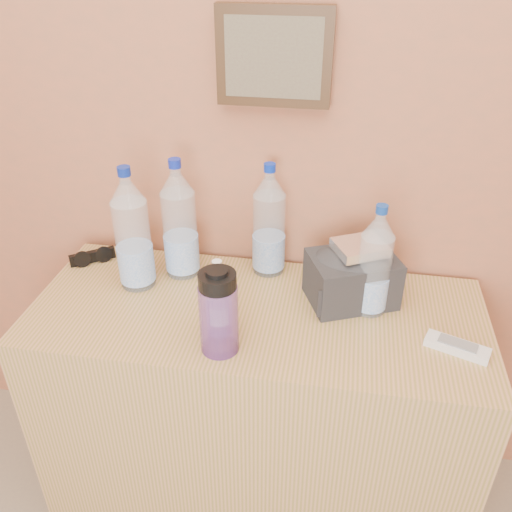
{
  "coord_description": "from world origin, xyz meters",
  "views": [
    {
      "loc": [
        0.22,
        0.54,
        1.69
      ],
      "look_at": [
        0.01,
        1.71,
        0.96
      ],
      "focal_mm": 38.0,
      "sensor_mm": 36.0,
      "label": 1
    }
  ],
  "objects_px": {
    "pet_small": "(219,302)",
    "toiletry_bag": "(352,276)",
    "nalgene_bottle": "(219,311)",
    "sunglasses": "(92,257)",
    "pet_large_d": "(374,266)",
    "dresser": "(257,410)",
    "pet_large_a": "(133,235)",
    "foil_packet": "(360,248)",
    "pet_large_c": "(269,226)",
    "pet_large_b": "(180,225)",
    "ac_remote": "(457,347)"
  },
  "relations": [
    {
      "from": "dresser",
      "to": "foil_packet",
      "type": "relative_size",
      "value": 9.74
    },
    {
      "from": "pet_large_c",
      "to": "nalgene_bottle",
      "type": "bearing_deg",
      "value": -99.41
    },
    {
      "from": "pet_small",
      "to": "nalgene_bottle",
      "type": "bearing_deg",
      "value": -76.02
    },
    {
      "from": "dresser",
      "to": "pet_small",
      "type": "bearing_deg",
      "value": -126.35
    },
    {
      "from": "nalgene_bottle",
      "to": "toiletry_bag",
      "type": "distance_m",
      "value": 0.41
    },
    {
      "from": "pet_large_b",
      "to": "toiletry_bag",
      "type": "bearing_deg",
      "value": -6.44
    },
    {
      "from": "pet_large_d",
      "to": "pet_large_a",
      "type": "bearing_deg",
      "value": 179.13
    },
    {
      "from": "pet_large_c",
      "to": "toiletry_bag",
      "type": "relative_size",
      "value": 1.5
    },
    {
      "from": "pet_large_a",
      "to": "pet_large_b",
      "type": "height_order",
      "value": "pet_large_a"
    },
    {
      "from": "dresser",
      "to": "pet_large_d",
      "type": "distance_m",
      "value": 0.62
    },
    {
      "from": "foil_packet",
      "to": "pet_small",
      "type": "bearing_deg",
      "value": -149.14
    },
    {
      "from": "pet_large_c",
      "to": "pet_large_d",
      "type": "height_order",
      "value": "pet_large_c"
    },
    {
      "from": "pet_large_c",
      "to": "foil_packet",
      "type": "xyz_separation_m",
      "value": [
        0.26,
        -0.11,
        0.02
      ]
    },
    {
      "from": "dresser",
      "to": "pet_large_a",
      "type": "xyz_separation_m",
      "value": [
        -0.37,
        0.07,
        0.55
      ]
    },
    {
      "from": "dresser",
      "to": "pet_large_c",
      "type": "relative_size",
      "value": 3.62
    },
    {
      "from": "sunglasses",
      "to": "pet_large_a",
      "type": "bearing_deg",
      "value": -61.87
    },
    {
      "from": "pet_large_a",
      "to": "foil_packet",
      "type": "relative_size",
      "value": 2.85
    },
    {
      "from": "pet_large_d",
      "to": "pet_small",
      "type": "relative_size",
      "value": 1.47
    },
    {
      "from": "pet_large_d",
      "to": "sunglasses",
      "type": "relative_size",
      "value": 2.26
    },
    {
      "from": "toiletry_bag",
      "to": "foil_packet",
      "type": "relative_size",
      "value": 1.8
    },
    {
      "from": "pet_large_a",
      "to": "toiletry_bag",
      "type": "height_order",
      "value": "pet_large_a"
    },
    {
      "from": "dresser",
      "to": "sunglasses",
      "type": "bearing_deg",
      "value": 163.86
    },
    {
      "from": "pet_large_d",
      "to": "dresser",
      "type": "bearing_deg",
      "value": -168.95
    },
    {
      "from": "dresser",
      "to": "pet_small",
      "type": "height_order",
      "value": "pet_small"
    },
    {
      "from": "pet_large_a",
      "to": "ac_remote",
      "type": "relative_size",
      "value": 2.37
    },
    {
      "from": "pet_large_a",
      "to": "nalgene_bottle",
      "type": "height_order",
      "value": "pet_large_a"
    },
    {
      "from": "dresser",
      "to": "nalgene_bottle",
      "type": "distance_m",
      "value": 0.54
    },
    {
      "from": "pet_large_a",
      "to": "sunglasses",
      "type": "bearing_deg",
      "value": 154.1
    },
    {
      "from": "pet_large_b",
      "to": "ac_remote",
      "type": "bearing_deg",
      "value": -16.47
    },
    {
      "from": "pet_large_a",
      "to": "ac_remote",
      "type": "xyz_separation_m",
      "value": [
        0.89,
        -0.15,
        -0.15
      ]
    },
    {
      "from": "pet_large_a",
      "to": "pet_large_d",
      "type": "height_order",
      "value": "pet_large_a"
    },
    {
      "from": "nalgene_bottle",
      "to": "pet_large_b",
      "type": "bearing_deg",
      "value": 120.64
    },
    {
      "from": "pet_large_b",
      "to": "nalgene_bottle",
      "type": "height_order",
      "value": "pet_large_b"
    },
    {
      "from": "pet_large_c",
      "to": "sunglasses",
      "type": "relative_size",
      "value": 2.47
    },
    {
      "from": "ac_remote",
      "to": "nalgene_bottle",
      "type": "bearing_deg",
      "value": -150.32
    },
    {
      "from": "pet_small",
      "to": "sunglasses",
      "type": "relative_size",
      "value": 1.54
    },
    {
      "from": "pet_large_c",
      "to": "toiletry_bag",
      "type": "distance_m",
      "value": 0.28
    },
    {
      "from": "pet_large_a",
      "to": "toiletry_bag",
      "type": "relative_size",
      "value": 1.59
    },
    {
      "from": "dresser",
      "to": "sunglasses",
      "type": "distance_m",
      "value": 0.7
    },
    {
      "from": "pet_small",
      "to": "foil_packet",
      "type": "height_order",
      "value": "pet_small"
    },
    {
      "from": "nalgene_bottle",
      "to": "toiletry_bag",
      "type": "height_order",
      "value": "nalgene_bottle"
    },
    {
      "from": "pet_small",
      "to": "nalgene_bottle",
      "type": "distance_m",
      "value": 0.07
    },
    {
      "from": "pet_large_d",
      "to": "foil_packet",
      "type": "relative_size",
      "value": 2.47
    },
    {
      "from": "pet_small",
      "to": "toiletry_bag",
      "type": "relative_size",
      "value": 0.94
    },
    {
      "from": "pet_large_d",
      "to": "toiletry_bag",
      "type": "height_order",
      "value": "pet_large_d"
    },
    {
      "from": "pet_large_c",
      "to": "pet_large_a",
      "type": "bearing_deg",
      "value": -159.13
    },
    {
      "from": "dresser",
      "to": "nalgene_bottle",
      "type": "relative_size",
      "value": 5.38
    },
    {
      "from": "foil_packet",
      "to": "sunglasses",
      "type": "bearing_deg",
      "value": 175.62
    },
    {
      "from": "pet_large_a",
      "to": "foil_packet",
      "type": "height_order",
      "value": "pet_large_a"
    },
    {
      "from": "sunglasses",
      "to": "pet_large_d",
      "type": "bearing_deg",
      "value": -42.66
    }
  ]
}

